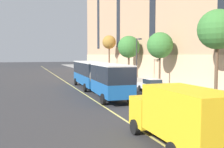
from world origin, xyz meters
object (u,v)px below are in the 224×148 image
at_px(street_lamp, 137,56).
at_px(street_tree_mid_block, 160,45).
at_px(street_tree_far_downtown, 109,42).
at_px(street_tree_near_corner, 217,30).
at_px(parked_car_champagne_4, 221,102).
at_px(parked_car_red_3, 96,72).
at_px(street_tree_far_uptown, 129,47).
at_px(box_truck, 179,114).
at_px(parked_car_white_2, 152,85).
at_px(city_bus, 96,75).
at_px(parked_car_green_6, 88,70).
at_px(parked_car_silver_5, 105,74).
at_px(parked_car_green_1, 118,77).
at_px(fire_hydrant, 108,74).

bearing_deg(street_lamp, street_tree_mid_block, -63.54).
bearing_deg(street_tree_far_downtown, street_tree_near_corner, -90.00).
bearing_deg(parked_car_champagne_4, street_tree_far_downtown, 84.64).
height_order(street_tree_near_corner, street_tree_far_downtown, street_tree_near_corner).
relative_size(parked_car_red_3, street_tree_far_uptown, 0.62).
xyz_separation_m(street_tree_near_corner, street_lamp, (-1.80, 14.99, -2.57)).
bearing_deg(box_truck, street_tree_far_uptown, 71.38).
xyz_separation_m(parked_car_white_2, street_tree_far_uptown, (3.70, 16.15, 5.00)).
bearing_deg(city_bus, parked_car_champagne_4, -64.65).
height_order(parked_car_champagne_4, street_tree_mid_block, street_tree_mid_block).
distance_m(parked_car_white_2, street_tree_near_corner, 9.68).
xyz_separation_m(parked_car_red_3, parked_car_green_6, (-0.12, 6.63, -0.00)).
bearing_deg(street_lamp, parked_car_silver_5, 99.44).
relative_size(city_bus, parked_car_green_1, 3.92).
distance_m(street_lamp, fire_hydrant, 14.43).
bearing_deg(parked_car_silver_5, street_tree_far_downtown, 67.52).
relative_size(box_truck, street_lamp, 0.99).
xyz_separation_m(parked_car_green_6, fire_hydrant, (1.67, -10.59, -0.29)).
xyz_separation_m(parked_car_champagne_4, box_truck, (-7.64, -5.91, 0.88)).
xyz_separation_m(city_bus, parked_car_white_2, (6.28, -1.88, -1.25)).
xyz_separation_m(street_tree_near_corner, street_tree_far_uptown, (0.00, 22.74, -1.06)).
bearing_deg(street_tree_far_downtown, parked_car_champagne_4, -95.36).
relative_size(parked_car_red_3, parked_car_champagne_4, 1.01).
bearing_deg(box_truck, parked_car_green_6, 81.27).
bearing_deg(city_bus, parked_car_silver_5, 69.34).
xyz_separation_m(city_bus, parked_car_silver_5, (6.43, 17.06, -1.25)).
relative_size(parked_car_silver_5, street_tree_far_uptown, 0.62).
distance_m(parked_car_green_6, box_truck, 50.91).
bearing_deg(fire_hydrant, street_tree_far_downtown, 69.85).
relative_size(parked_car_white_2, street_lamp, 0.68).
bearing_deg(fire_hydrant, box_truck, -103.31).
xyz_separation_m(city_bus, street_tree_far_uptown, (9.98, 14.27, 3.75)).
bearing_deg(street_tree_far_uptown, parked_car_green_6, 102.02).
bearing_deg(fire_hydrant, city_bus, -111.56).
bearing_deg(parked_car_champagne_4, parked_car_white_2, 90.21).
xyz_separation_m(city_bus, parked_car_green_6, (6.41, 31.04, -1.25)).
distance_m(city_bus, parked_car_white_2, 6.68).
xyz_separation_m(street_tree_far_downtown, fire_hydrant, (-1.90, -5.19, -6.58)).
distance_m(parked_car_red_3, street_tree_far_uptown, 11.82).
distance_m(parked_car_red_3, fire_hydrant, 4.26).
bearing_deg(parked_car_red_3, city_bus, -104.97).
height_order(city_bus, street_tree_near_corner, street_tree_near_corner).
bearing_deg(city_bus, street_tree_near_corner, -40.30).
xyz_separation_m(parked_car_red_3, parked_car_champagne_4, (-0.20, -37.77, -0.00)).
height_order(parked_car_white_2, street_tree_near_corner, street_tree_near_corner).
bearing_deg(street_tree_near_corner, street_tree_far_downtown, 90.00).
relative_size(parked_car_white_2, street_tree_far_uptown, 0.60).
bearing_deg(street_tree_far_uptown, street_tree_mid_block, -90.00).
bearing_deg(fire_hydrant, parked_car_silver_5, -115.90).
relative_size(city_bus, parked_car_white_2, 4.15).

